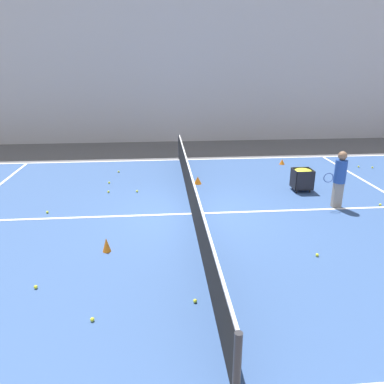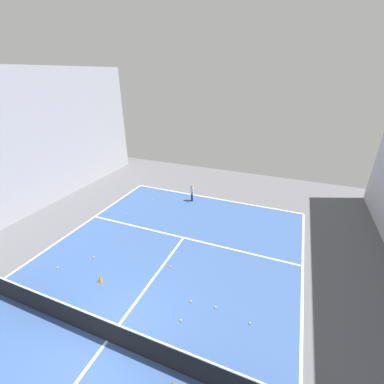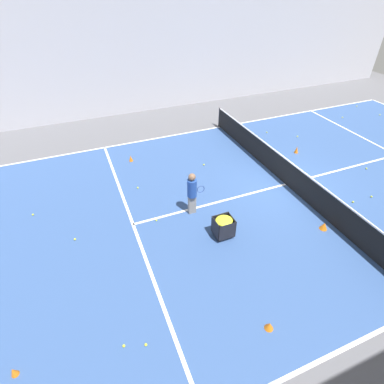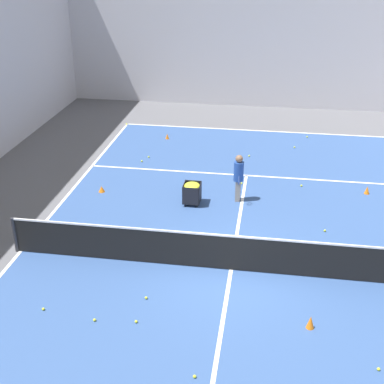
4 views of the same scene
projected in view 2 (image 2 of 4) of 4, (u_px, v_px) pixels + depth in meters
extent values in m
plane|color=#5B5B60|center=(107.00, 341.00, 8.48)|extent=(34.72, 34.72, 0.00)
cube|color=#335189|center=(107.00, 341.00, 8.48)|extent=(11.94, 22.90, 0.00)
cube|color=white|center=(213.00, 198.00, 18.10)|extent=(11.94, 0.10, 0.00)
cube|color=white|center=(184.00, 238.00, 13.77)|extent=(11.94, 0.10, 0.00)
cube|color=white|center=(107.00, 341.00, 8.48)|extent=(0.10, 12.60, 0.00)
cube|color=black|center=(105.00, 330.00, 8.26)|extent=(12.04, 0.03, 0.99)
cube|color=white|center=(103.00, 319.00, 8.04)|extent=(12.04, 0.04, 0.05)
cube|color=black|center=(192.00, 197.00, 17.64)|extent=(0.17, 0.22, 0.54)
cylinder|color=silver|center=(192.00, 190.00, 17.43)|extent=(0.30, 0.30, 0.48)
sphere|color=#A87A5B|center=(192.00, 186.00, 17.28)|extent=(0.18, 0.18, 0.18)
torus|color=black|center=(192.00, 194.00, 17.20)|extent=(0.10, 0.28, 0.28)
cone|color=orange|center=(100.00, 279.00, 10.82)|extent=(0.18, 0.18, 0.32)
sphere|color=yellow|center=(94.00, 257.00, 12.27)|extent=(0.07, 0.07, 0.07)
sphere|color=yellow|center=(58.00, 268.00, 11.62)|extent=(0.07, 0.07, 0.07)
sphere|color=yellow|center=(132.00, 197.00, 18.26)|extent=(0.07, 0.07, 0.07)
sphere|color=yellow|center=(250.00, 323.00, 9.04)|extent=(0.07, 0.07, 0.07)
sphere|color=yellow|center=(225.00, 206.00, 16.96)|extent=(0.07, 0.07, 0.07)
sphere|color=yellow|center=(279.00, 206.00, 16.98)|extent=(0.07, 0.07, 0.07)
sphere|color=yellow|center=(126.00, 214.00, 16.04)|extent=(0.07, 0.07, 0.07)
sphere|color=yellow|center=(171.00, 267.00, 11.68)|extent=(0.07, 0.07, 0.07)
sphere|color=yellow|center=(29.00, 297.00, 10.07)|extent=(0.07, 0.07, 0.07)
sphere|color=yellow|center=(153.00, 199.00, 17.86)|extent=(0.07, 0.07, 0.07)
sphere|color=yellow|center=(181.00, 320.00, 9.15)|extent=(0.07, 0.07, 0.07)
sphere|color=yellow|center=(215.00, 307.00, 9.66)|extent=(0.07, 0.07, 0.07)
sphere|color=yellow|center=(191.00, 301.00, 9.90)|extent=(0.07, 0.07, 0.07)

